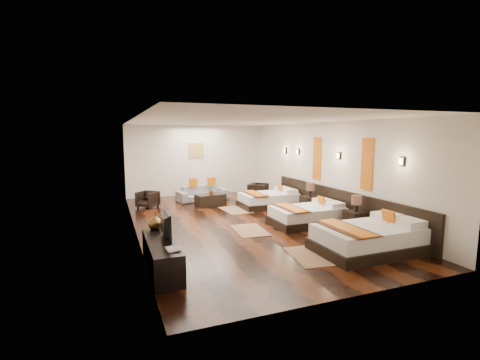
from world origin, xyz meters
name	(u,v)px	position (x,y,z in m)	size (l,w,h in m)	color
floor	(238,222)	(0.00, 0.00, 0.00)	(5.50, 9.50, 0.01)	black
ceiling	(238,121)	(0.00, 0.00, 2.80)	(5.50, 9.50, 0.01)	white
back_wall	(196,160)	(0.00, 4.75, 1.40)	(5.50, 0.01, 2.80)	silver
left_wall	(134,177)	(-2.75, 0.00, 1.40)	(0.01, 9.50, 2.80)	silver
right_wall	(323,169)	(2.75, 0.00, 1.40)	(0.01, 9.50, 2.80)	silver
headboard_panel	(337,205)	(2.71, -0.80, 0.45)	(0.08, 6.60, 0.90)	black
bed_near	(370,238)	(1.70, -3.24, 0.29)	(2.22, 1.39, 0.85)	black
bed_mid	(308,215)	(1.69, -0.89, 0.26)	(1.95, 1.23, 0.75)	black
bed_far	(269,199)	(1.69, 1.54, 0.25)	(1.92, 1.21, 0.73)	black
nightstand_a	(356,219)	(2.44, -1.91, 0.32)	(0.47, 0.47, 0.92)	black
nightstand_b	(310,203)	(2.44, 0.19, 0.34)	(0.49, 0.49, 0.96)	black
jute_mat_near	(310,256)	(0.39, -3.03, 0.01)	(0.75, 1.20, 0.01)	#8A6446
jute_mat_mid	(250,230)	(-0.02, -0.87, 0.01)	(0.75, 1.20, 0.01)	#8A6446
jute_mat_far	(235,210)	(0.46, 1.46, 0.01)	(0.75, 1.20, 0.01)	#8A6446
tv_console	(162,256)	(-2.50, -2.68, 0.28)	(0.50, 1.80, 0.55)	black
tv	(162,224)	(-2.45, -2.48, 0.80)	(0.86, 0.11, 0.49)	black
book	(166,250)	(-2.50, -3.24, 0.56)	(0.22, 0.29, 0.03)	black
figurine	(155,221)	(-2.50, -1.86, 0.71)	(0.31, 0.31, 0.32)	brown
sofa	(203,193)	(-0.10, 3.47, 0.27)	(1.87, 0.73, 0.54)	gray
armchair_left	(148,199)	(-2.15, 2.89, 0.28)	(0.59, 0.61, 0.55)	black
armchair_right	(258,191)	(1.92, 2.90, 0.31)	(0.65, 0.67, 0.61)	black
coffee_table	(210,200)	(-0.10, 2.42, 0.20)	(1.00, 0.50, 0.40)	black
table_plant	(211,191)	(-0.07, 2.39, 0.53)	(0.23, 0.20, 0.25)	#28561C
orange_panel_a	(367,164)	(2.73, -1.90, 1.70)	(0.04, 0.40, 1.30)	#D86014
orange_panel_b	(317,158)	(2.73, 0.30, 1.70)	(0.04, 0.40, 1.30)	#D86014
sconce_near	(402,161)	(2.70, -3.00, 1.85)	(0.07, 0.12, 0.18)	black
sconce_mid	(339,156)	(2.70, -0.80, 1.85)	(0.07, 0.12, 0.18)	black
sconce_far	(298,152)	(2.70, 1.40, 1.85)	(0.07, 0.12, 0.18)	black
sconce_lounge	(285,151)	(2.70, 2.30, 1.85)	(0.07, 0.12, 0.18)	black
gold_artwork	(196,150)	(0.00, 4.73, 1.80)	(0.60, 0.04, 0.60)	#AD873F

